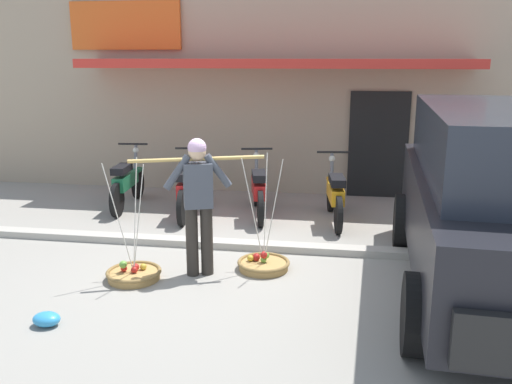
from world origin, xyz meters
name	(u,v)px	position (x,y,z in m)	size (l,w,h in m)	color
ground_plane	(230,267)	(0.00, 0.00, 0.00)	(90.00, 90.00, 0.00)	gray
sidewalk_curb	(240,245)	(0.00, 0.70, 0.05)	(20.00, 0.24, 0.10)	#AEA89C
fruit_vendor	(198,198)	(-0.31, -0.30, 0.98)	(1.52, 0.60, 1.70)	#2D2823
fruit_basket_left_side	(134,273)	(-1.06, -0.58, 0.08)	(0.67, 0.67, 1.45)	#B2894C
fruit_basket_right_side	(263,264)	(0.44, -0.02, 0.08)	(0.67, 0.67, 1.45)	#B2894C
motorcycle_nearest_shop	(127,183)	(-2.37, 2.47, 0.45)	(0.54, 1.82, 1.09)	black
motorcycle_second_in_row	(187,189)	(-1.18, 2.17, 0.45)	(0.54, 1.82, 1.09)	black
motorcycle_third_in_row	(258,190)	(0.01, 2.31, 0.45)	(0.59, 1.80, 1.09)	black
motorcycle_end_of_row	(335,195)	(1.28, 2.17, 0.45)	(0.54, 1.82, 1.09)	black
parked_truck	(504,198)	(3.13, -0.34, 1.13)	(2.37, 4.90, 2.10)	black
storefront_building	(289,79)	(0.08, 6.49, 2.10)	(13.00, 6.00, 4.20)	tan
plastic_litter_bag	(46,319)	(-1.49, -1.83, 0.07)	(0.28, 0.22, 0.14)	#3393D1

